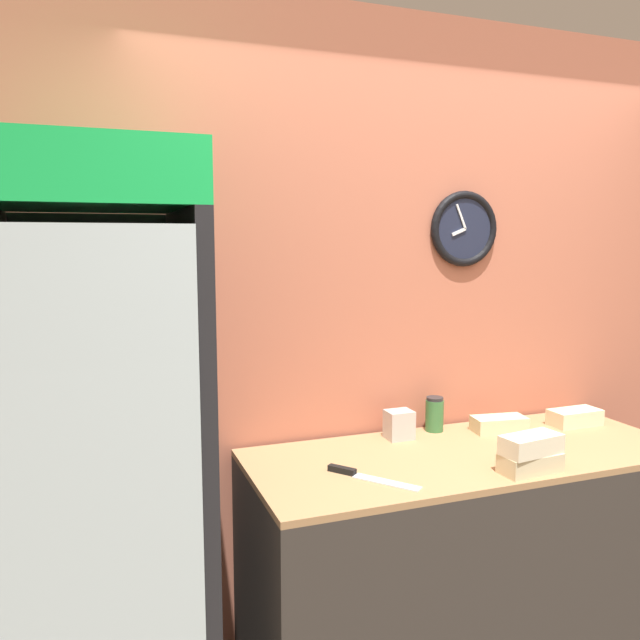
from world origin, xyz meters
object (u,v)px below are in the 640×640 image
sandwich_flat_right (499,424)px  chefs_knife (360,475)px  napkin_dispenser (399,425)px  sandwich_stack_middle (531,444)px  beverage_cooler (100,448)px  sandwich_stack_bottom (530,463)px  sandwich_flat_left (575,417)px  condiment_jar (434,414)px

sandwich_flat_right → chefs_knife: 0.83m
sandwich_flat_right → napkin_dispenser: (-0.46, 0.06, 0.03)m
chefs_knife → napkin_dispenser: size_ratio=2.48×
sandwich_stack_middle → napkin_dispenser: 0.57m
napkin_dispenser → sandwich_flat_right: bearing=-7.7°
beverage_cooler → sandwich_stack_middle: (1.45, -0.30, -0.06)m
napkin_dispenser → beverage_cooler: bearing=-169.9°
sandwich_stack_bottom → sandwich_flat_left: size_ratio=0.99×
sandwich_stack_bottom → condiment_jar: bearing=97.4°
beverage_cooler → sandwich_stack_middle: 1.48m
sandwich_stack_middle → sandwich_flat_left: sandwich_stack_middle is taller
sandwich_stack_middle → chefs_knife: sandwich_stack_middle is taller
sandwich_stack_bottom → condiment_jar: (-0.07, 0.55, 0.04)m
sandwich_stack_middle → chefs_knife: bearing=164.0°
sandwich_flat_right → chefs_knife: sandwich_flat_right is taller
beverage_cooler → condiment_jar: 1.40m
condiment_jar → sandwich_flat_right: bearing=-21.7°
beverage_cooler → condiment_jar: beverage_cooler is taller
sandwich_stack_bottom → sandwich_stack_middle: sandwich_stack_middle is taller
sandwich_stack_bottom → condiment_jar: size_ratio=1.53×
sandwich_stack_bottom → sandwich_flat_right: size_ratio=0.94×
beverage_cooler → chefs_knife: beverage_cooler is taller
beverage_cooler → condiment_jar: (1.38, 0.25, -0.09)m
beverage_cooler → chefs_knife: 0.88m
sandwich_stack_middle → napkin_dispenser: bearing=117.6°
sandwich_flat_left → chefs_knife: sandwich_flat_left is taller
sandwich_flat_left → condiment_jar: condiment_jar is taller
chefs_knife → napkin_dispenser: (0.33, 0.34, 0.05)m
beverage_cooler → napkin_dispenser: 1.21m
beverage_cooler → napkin_dispenser: bearing=10.1°
beverage_cooler → chefs_knife: bearing=-8.5°
beverage_cooler → sandwich_flat_right: size_ratio=8.32×
sandwich_stack_middle → sandwich_flat_right: bearing=66.8°
sandwich_stack_middle → sandwich_flat_right: 0.49m
sandwich_flat_left → chefs_knife: bearing=-168.4°
chefs_knife → sandwich_flat_left: bearing=11.6°
chefs_knife → beverage_cooler: bearing=171.5°
sandwich_stack_middle → sandwich_flat_left: (0.57, 0.41, -0.07)m
sandwich_stack_middle → napkin_dispenser: (-0.27, 0.51, -0.04)m
sandwich_stack_bottom → chefs_knife: 0.62m
sandwich_stack_middle → sandwich_flat_right: size_ratio=0.97×
sandwich_flat_left → napkin_dispenser: bearing=173.3°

